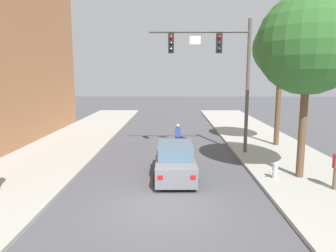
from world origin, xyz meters
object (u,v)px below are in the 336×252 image
Objects in this scene: fire_hydrant at (275,170)px; car_lead_grey at (175,162)px; street_tree_nearest at (308,44)px; traffic_signal_mast at (221,62)px; street_tree_second at (281,48)px; pedestrian_crossing_road at (178,136)px.

car_lead_grey is at bearing 172.61° from fire_hydrant.
street_tree_nearest reaches higher than fire_hydrant.
car_lead_grey is 5.93× the size of fire_hydrant.
traffic_signal_mast is 4.58m from street_tree_second.
fire_hydrant is (4.33, -0.56, -0.22)m from car_lead_grey.
pedestrian_crossing_road is 8.34m from street_tree_second.
street_tree_second is at bearing 71.52° from fire_hydrant.
street_tree_nearest reaches higher than car_lead_grey.
fire_hydrant is at bearing -54.69° from pedestrian_crossing_road.
traffic_signal_mast reaches higher than pedestrian_crossing_road.
street_tree_second is (1.10, 6.50, 0.38)m from street_tree_nearest.
pedestrian_crossing_road is at bearing 125.31° from fire_hydrant.
street_tree_second reaches higher than traffic_signal_mast.
fire_hydrant is at bearing -168.37° from street_tree_nearest.
fire_hydrant is (1.76, -4.73, -4.79)m from traffic_signal_mast.
pedestrian_crossing_road is 2.28× the size of fire_hydrant.
street_tree_second is at bearing 80.43° from street_tree_nearest.
pedestrian_crossing_road is at bearing -171.64° from street_tree_second.
car_lead_grey is 10.57m from street_tree_second.
street_tree_second is (6.58, 6.18, 5.49)m from car_lead_grey.
traffic_signal_mast is 5.09m from pedestrian_crossing_road.
street_tree_nearest is (1.16, 0.24, 5.33)m from fire_hydrant.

